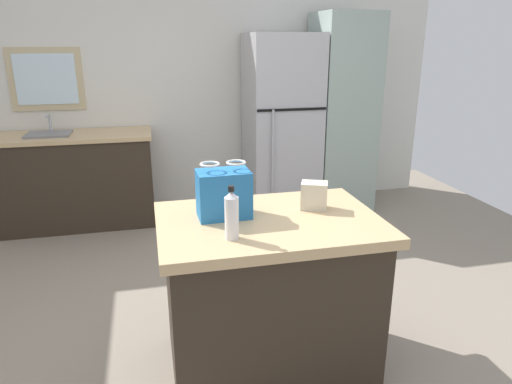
% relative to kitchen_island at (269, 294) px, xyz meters
% --- Properties ---
extents(ground, '(6.59, 6.59, 0.00)m').
position_rel_kitchen_island_xyz_m(ground, '(-0.16, 0.28, -0.45)').
color(ground, gray).
extents(back_wall, '(5.49, 0.13, 2.52)m').
position_rel_kitchen_island_xyz_m(back_wall, '(-0.18, 2.88, 0.81)').
color(back_wall, silver).
rests_on(back_wall, ground).
extents(kitchen_island, '(1.15, 0.80, 0.90)m').
position_rel_kitchen_island_xyz_m(kitchen_island, '(0.00, 0.00, 0.00)').
color(kitchen_island, '#33281E').
rests_on(kitchen_island, ground).
extents(refrigerator, '(0.70, 0.75, 1.85)m').
position_rel_kitchen_island_xyz_m(refrigerator, '(0.78, 2.44, 0.47)').
color(refrigerator, '#B7B7BC').
rests_on(refrigerator, ground).
extents(tall_cabinet, '(0.59, 0.67, 2.05)m').
position_rel_kitchen_island_xyz_m(tall_cabinet, '(1.44, 2.44, 0.57)').
color(tall_cabinet, '#9EB2A8').
rests_on(tall_cabinet, ground).
extents(sink_counter, '(1.47, 0.61, 1.11)m').
position_rel_kitchen_island_xyz_m(sink_counter, '(-1.29, 2.51, 0.02)').
color(sink_counter, '#33281E').
rests_on(sink_counter, ground).
extents(shopping_bag, '(0.27, 0.18, 0.29)m').
position_rel_kitchen_island_xyz_m(shopping_bag, '(-0.22, 0.09, 0.57)').
color(shopping_bag, '#236BAD').
rests_on(shopping_bag, kitchen_island).
extents(small_box, '(0.17, 0.15, 0.15)m').
position_rel_kitchen_island_xyz_m(small_box, '(0.28, 0.09, 0.52)').
color(small_box, beige).
rests_on(small_box, kitchen_island).
extents(bottle, '(0.07, 0.07, 0.26)m').
position_rel_kitchen_island_xyz_m(bottle, '(-0.23, -0.20, 0.56)').
color(bottle, white).
rests_on(bottle, kitchen_island).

